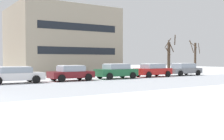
{
  "coord_description": "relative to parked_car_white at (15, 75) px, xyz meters",
  "views": [
    {
      "loc": [
        -0.97,
        -13.95,
        1.93
      ],
      "look_at": [
        11.68,
        5.19,
        1.03
      ],
      "focal_mm": 44.55,
      "sensor_mm": 36.0,
      "label": 1
    }
  ],
  "objects": [
    {
      "name": "tree_far_left",
      "position": [
        21.25,
        4.21,
        1.65
      ],
      "size": [
        1.74,
        1.81,
        5.12
      ],
      "color": "#423326",
      "rests_on": "ground"
    },
    {
      "name": "building_far_right",
      "position": [
        10.08,
        14.41,
        3.81
      ],
      "size": [
        13.37,
        11.64,
        9.02
      ],
      "color": "#9E937F",
      "rests_on": "ground"
    },
    {
      "name": "parked_car_maroon",
      "position": [
        4.89,
        -0.0,
        0.01
      ],
      "size": [
        3.93,
        2.12,
        1.39
      ],
      "color": "maroon",
      "rests_on": "ground"
    },
    {
      "name": "parked_car_gray",
      "position": [
        19.56,
        0.15,
        0.05
      ],
      "size": [
        4.56,
        2.16,
        1.46
      ],
      "color": "slate",
      "rests_on": "ground"
    },
    {
      "name": "parked_car_green",
      "position": [
        9.78,
        -0.01,
        0.06
      ],
      "size": [
        4.18,
        2.12,
        1.49
      ],
      "color": "#1E6038",
      "rests_on": "ground"
    },
    {
      "name": "parked_car_white",
      "position": [
        0.0,
        0.0,
        0.0
      ],
      "size": [
        4.46,
        2.07,
        1.35
      ],
      "color": "white",
      "rests_on": "ground"
    },
    {
      "name": "tree_far_right",
      "position": [
        25.66,
        3.56,
        1.61
      ],
      "size": [
        1.56,
        1.56,
        4.65
      ],
      "color": "#423326",
      "rests_on": "ground"
    },
    {
      "name": "parked_car_red",
      "position": [
        14.67,
        0.08,
        0.05
      ],
      "size": [
        4.16,
        2.08,
        1.46
      ],
      "color": "red",
      "rests_on": "ground"
    }
  ]
}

